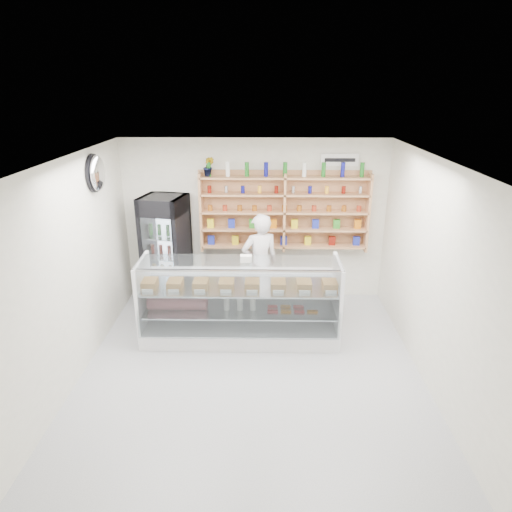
{
  "coord_description": "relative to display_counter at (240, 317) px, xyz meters",
  "views": [
    {
      "loc": [
        0.16,
        -5.11,
        3.6
      ],
      "look_at": [
        0.05,
        0.9,
        1.34
      ],
      "focal_mm": 32.0,
      "sensor_mm": 36.0,
      "label": 1
    }
  ],
  "objects": [
    {
      "name": "potted_plant",
      "position": [
        -0.56,
        1.39,
        2.01
      ],
      "size": [
        0.19,
        0.16,
        0.32
      ],
      "primitive_type": "imported",
      "rotation": [
        0.0,
        0.0,
        -0.11
      ],
      "color": "#1E6626",
      "rests_on": "wall_shelving"
    },
    {
      "name": "display_counter",
      "position": [
        0.0,
        0.0,
        0.0
      ],
      "size": [
        2.89,
        0.86,
        1.26
      ],
      "color": "white",
      "rests_on": "floor"
    },
    {
      "name": "shop_worker",
      "position": [
        0.29,
        0.91,
        0.5
      ],
      "size": [
        0.72,
        0.59,
        1.7
      ],
      "primitive_type": "imported",
      "rotation": [
        0.0,
        0.0,
        3.48
      ],
      "color": "silver",
      "rests_on": "floor"
    },
    {
      "name": "security_mirror",
      "position": [
        -1.98,
        0.25,
        2.1
      ],
      "size": [
        0.15,
        0.5,
        0.5
      ],
      "primitive_type": "ellipsoid",
      "color": "silver",
      "rests_on": "left_wall"
    },
    {
      "name": "wall_sign",
      "position": [
        1.59,
        1.52,
        2.1
      ],
      "size": [
        0.62,
        0.03,
        0.2
      ],
      "primitive_type": "cube",
      "color": "white",
      "rests_on": "back_wall"
    },
    {
      "name": "room",
      "position": [
        0.19,
        -0.95,
        1.05
      ],
      "size": [
        5.0,
        5.0,
        5.0
      ],
      "color": "#B1B2B6",
      "rests_on": "ground"
    },
    {
      "name": "wall_shelving",
      "position": [
        0.69,
        1.39,
        1.25
      ],
      "size": [
        2.84,
        0.28,
        1.33
      ],
      "color": "tan",
      "rests_on": "back_wall"
    },
    {
      "name": "drinks_cooler",
      "position": [
        -1.31,
        1.18,
        0.61
      ],
      "size": [
        0.81,
        0.8,
        1.91
      ],
      "rotation": [
        0.0,
        0.0,
        -0.22
      ],
      "color": "black",
      "rests_on": "floor"
    }
  ]
}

